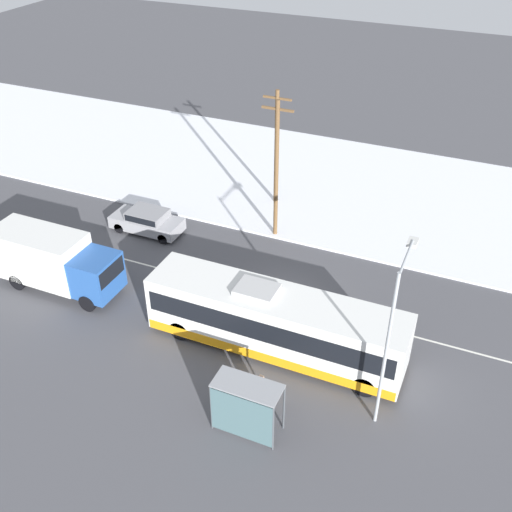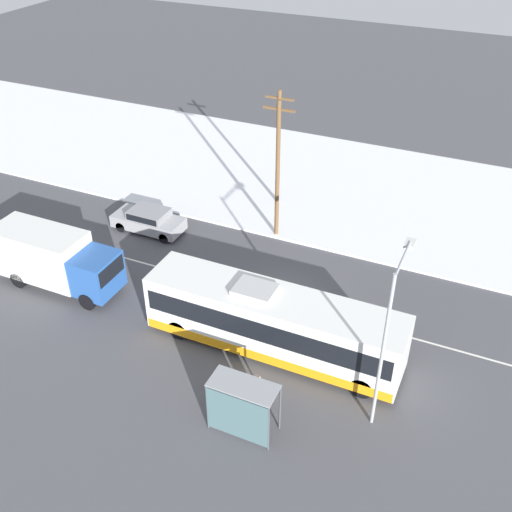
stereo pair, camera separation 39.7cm
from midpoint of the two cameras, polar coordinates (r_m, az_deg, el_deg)
ground_plane at (r=30.57m, az=1.78°, el=-4.24°), size 120.00×120.00×0.00m
snow_lot at (r=41.04m, az=8.66°, el=6.33°), size 80.00×15.39×0.12m
lane_marking_center at (r=30.57m, az=1.78°, el=-4.23°), size 60.00×0.12×0.00m
city_bus at (r=26.83m, az=1.39°, el=-6.28°), size 11.79×2.57×3.24m
box_truck at (r=32.27m, az=-19.07°, el=-0.31°), size 6.85×2.30×3.09m
sedan_car at (r=36.21m, az=-10.63°, el=3.38°), size 4.31×1.80×1.43m
pedestrian_at_stop at (r=24.65m, az=-0.01°, el=-12.44°), size 0.63×0.28×1.75m
bus_shelter at (r=23.29m, az=-1.60°, el=-13.88°), size 2.66×1.20×2.40m
streetlamp at (r=22.53m, az=12.39°, el=-6.32°), size 0.36×2.77×7.33m
utility_pole_roadside at (r=33.56m, az=1.62°, el=8.28°), size 1.80×0.24×8.28m
utility_pole_snowlot at (r=37.36m, az=1.64°, el=10.39°), size 1.80×0.24×7.45m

